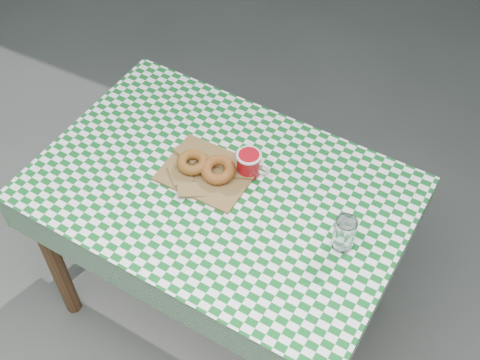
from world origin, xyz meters
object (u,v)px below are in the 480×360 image
at_px(coffee_mug, 249,164).
at_px(drinking_glass, 344,234).
at_px(table, 222,253).
at_px(paper_bag, 208,172).

xyz_separation_m(coffee_mug, drinking_glass, (0.37, -0.12, 0.01)).
bearing_deg(drinking_glass, table, 176.85).
bearing_deg(coffee_mug, drinking_glass, -19.16).
xyz_separation_m(table, paper_bag, (-0.06, 0.03, 0.39)).
xyz_separation_m(table, coffee_mug, (0.05, 0.10, 0.42)).
relative_size(paper_bag, drinking_glass, 2.46).
distance_m(table, paper_bag, 0.40).
height_order(table, paper_bag, paper_bag).
relative_size(coffee_mug, drinking_glass, 1.32).
height_order(coffee_mug, drinking_glass, drinking_glass).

